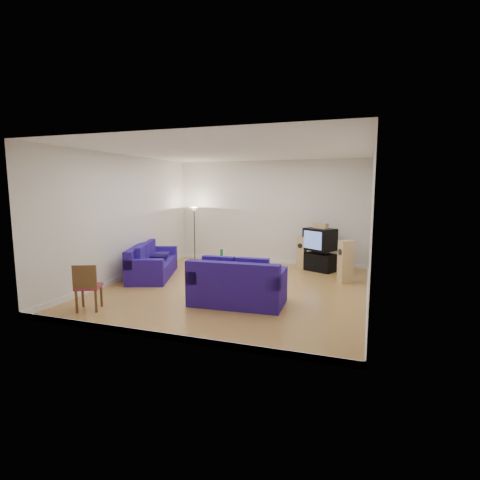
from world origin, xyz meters
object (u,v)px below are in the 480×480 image
(sofa_loveseat, at_px, (237,287))
(tv_stand, at_px, (320,262))
(sofa_three_seat, at_px, (151,265))
(television, at_px, (320,239))
(coffee_table, at_px, (230,264))

(sofa_loveseat, xyz_separation_m, tv_stand, (1.20, 3.70, -0.10))
(sofa_three_seat, xyz_separation_m, television, (4.16, 2.18, 0.60))
(television, bearing_deg, tv_stand, 6.29)
(coffee_table, xyz_separation_m, tv_stand, (2.09, 1.72, -0.13))
(sofa_loveseat, bearing_deg, coffee_table, 111.09)
(sofa_three_seat, bearing_deg, sofa_loveseat, 43.36)
(sofa_three_seat, relative_size, sofa_loveseat, 1.24)
(coffee_table, bearing_deg, television, 39.80)
(coffee_table, distance_m, television, 2.75)
(sofa_loveseat, distance_m, television, 3.93)
(tv_stand, bearing_deg, coffee_table, -114.65)
(coffee_table, height_order, television, television)
(coffee_table, bearing_deg, sofa_loveseat, -65.75)
(tv_stand, xyz_separation_m, television, (-0.02, 0.01, 0.66))
(sofa_three_seat, xyz_separation_m, coffee_table, (2.09, 0.46, 0.07))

